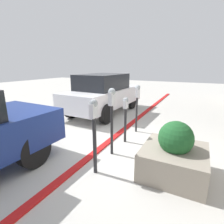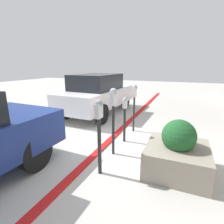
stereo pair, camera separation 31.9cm
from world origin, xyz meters
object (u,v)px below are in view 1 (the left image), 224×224
(parking_meter_middle, at_px, (126,112))
(planter_box, at_px, (174,155))
(parking_meter_second, at_px, (112,108))
(parking_meter_fourth, at_px, (137,97))
(parking_meter_nearest, at_px, (94,125))
(parked_car_middle, at_px, (104,93))

(parking_meter_middle, bearing_deg, planter_box, -124.14)
(parking_meter_second, xyz_separation_m, parking_meter_fourth, (1.65, -0.03, -0.02))
(parking_meter_middle, xyz_separation_m, parking_meter_fourth, (0.88, -0.01, 0.26))
(parking_meter_middle, bearing_deg, parking_meter_nearest, -178.53)
(parking_meter_second, bearing_deg, parking_meter_fourth, -0.89)
(parking_meter_nearest, relative_size, parking_meter_middle, 1.18)
(parked_car_middle, bearing_deg, parking_meter_nearest, -150.53)
(parking_meter_nearest, height_order, parking_meter_middle, parking_meter_nearest)
(parking_meter_nearest, bearing_deg, parking_meter_second, 3.81)
(parking_meter_second, height_order, planter_box, parking_meter_second)
(parking_meter_middle, distance_m, planter_box, 1.76)
(planter_box, bearing_deg, parked_car_middle, 45.63)
(parking_meter_nearest, relative_size, parking_meter_fourth, 0.99)
(parking_meter_nearest, height_order, planter_box, parking_meter_nearest)
(parking_meter_middle, height_order, parked_car_middle, parked_car_middle)
(parking_meter_middle, relative_size, planter_box, 1.05)
(parking_meter_fourth, bearing_deg, parking_meter_nearest, -179.33)
(parking_meter_second, height_order, parking_meter_middle, parking_meter_second)
(parking_meter_nearest, xyz_separation_m, parking_meter_middle, (1.60, 0.04, -0.15))
(parking_meter_fourth, bearing_deg, parking_meter_second, 179.11)
(parking_meter_middle, relative_size, parked_car_middle, 0.29)
(parking_meter_middle, bearing_deg, parked_car_middle, 40.12)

